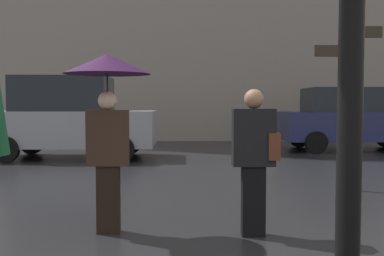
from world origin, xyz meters
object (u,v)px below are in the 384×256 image
(street_signpost, at_px, (346,85))
(parked_car_right, at_px, (352,119))
(pedestrian_with_bag, at_px, (255,153))
(parked_car_left, at_px, (70,118))
(pedestrian_with_umbrella, at_px, (107,93))

(street_signpost, bearing_deg, parked_car_right, 68.34)
(pedestrian_with_bag, relative_size, parked_car_left, 0.37)
(pedestrian_with_umbrella, xyz_separation_m, pedestrian_with_bag, (1.55, -0.14, -0.62))
(parked_car_right, bearing_deg, pedestrian_with_bag, 67.37)
(pedestrian_with_bag, bearing_deg, parked_car_right, -19.69)
(pedestrian_with_umbrella, relative_size, pedestrian_with_bag, 1.24)
(pedestrian_with_umbrella, bearing_deg, street_signpost, 89.82)
(pedestrian_with_umbrella, xyz_separation_m, parked_car_right, (5.86, 8.48, -0.55))
(parked_car_left, distance_m, parked_car_right, 8.11)
(street_signpost, bearing_deg, parked_car_left, 141.39)
(pedestrian_with_umbrella, relative_size, parked_car_left, 0.46)
(pedestrian_with_bag, distance_m, parked_car_right, 9.64)
(pedestrian_with_bag, relative_size, parked_car_right, 0.36)
(parked_car_left, distance_m, street_signpost, 7.03)
(pedestrian_with_umbrella, relative_size, street_signpost, 0.69)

